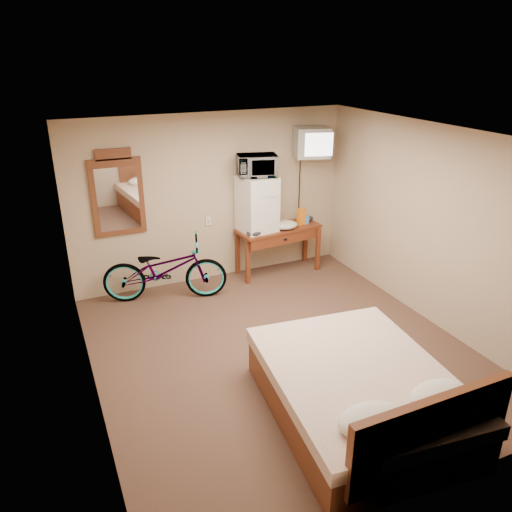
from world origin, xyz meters
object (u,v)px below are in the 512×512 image
object	(u,v)px
wall_mirror	(117,194)
bed	(362,394)
crt_television	(311,142)
mini_fridge	(257,204)
blue_cup	(307,220)
microwave	(257,166)
bicycle	(165,269)
desk	(279,235)

from	to	relation	value
wall_mirror	bed	bearing A→B (deg)	-67.45
crt_television	bed	world-z (taller)	crt_television
mini_fridge	blue_cup	size ratio (longest dim) A/B	6.64
mini_fridge	microwave	distance (m)	0.57
bicycle	bed	bearing A→B (deg)	-145.83
blue_cup	bicycle	size ratio (longest dim) A/B	0.07
desk	mini_fridge	size ratio (longest dim) A/B	1.63
microwave	wall_mirror	bearing A→B (deg)	-171.12
blue_cup	microwave	bearing A→B (deg)	176.13
bed	wall_mirror	bearing A→B (deg)	112.55
mini_fridge	crt_television	xyz separation A→B (m)	(0.87, -0.03, 0.85)
blue_cup	crt_television	bearing A→B (deg)	36.34
desk	wall_mirror	distance (m)	2.50
crt_television	bed	size ratio (longest dim) A/B	0.29
microwave	bed	world-z (taller)	microwave
wall_mirror	crt_television	bearing A→B (deg)	-5.05
bicycle	microwave	bearing A→B (deg)	-66.18
wall_mirror	bed	distance (m)	4.12
microwave	wall_mirror	distance (m)	2.01
desk	crt_television	xyz separation A→B (m)	(0.52, 0.02, 1.39)
mini_fridge	blue_cup	distance (m)	0.91
crt_television	bed	xyz separation A→B (m)	(-1.34, -3.39, -1.72)
mini_fridge	microwave	world-z (taller)	microwave
microwave	wall_mirror	xyz separation A→B (m)	(-1.98, 0.22, -0.26)
mini_fridge	desk	bearing A→B (deg)	-8.43
desk	mini_fridge	distance (m)	0.65
crt_television	bicycle	size ratio (longest dim) A/B	0.38
mini_fridge	crt_television	bearing A→B (deg)	-2.16
desk	blue_cup	world-z (taller)	blue_cup
blue_cup	wall_mirror	world-z (taller)	wall_mirror
blue_cup	bicycle	distance (m)	2.38
crt_television	wall_mirror	world-z (taller)	crt_television
microwave	mini_fridge	bearing A→B (deg)	-108.54
crt_television	mini_fridge	bearing A→B (deg)	177.84
mini_fridge	bicycle	size ratio (longest dim) A/B	0.48
wall_mirror	bicycle	xyz separation A→B (m)	(0.47, -0.42, -1.03)
crt_television	bicycle	world-z (taller)	crt_television
bed	bicycle	bearing A→B (deg)	107.89
mini_fridge	crt_television	distance (m)	1.22
microwave	blue_cup	bearing A→B (deg)	11.31
mini_fridge	wall_mirror	distance (m)	2.01
desk	blue_cup	size ratio (longest dim) A/B	10.81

